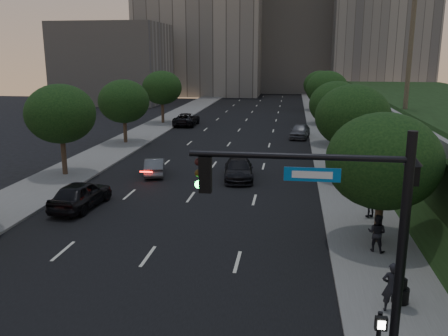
% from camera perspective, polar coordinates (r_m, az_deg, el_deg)
% --- Properties ---
extents(ground, '(160.00, 160.00, 0.00)m').
position_cam_1_polar(ground, '(17.48, -14.18, -16.99)').
color(ground, black).
rests_on(ground, ground).
extents(road_surface, '(16.00, 140.00, 0.02)m').
position_cam_1_polar(road_surface, '(45.10, 0.25, 2.40)').
color(road_surface, black).
rests_on(road_surface, ground).
extents(sidewalk_right, '(4.50, 140.00, 0.15)m').
position_cam_1_polar(sidewalk_right, '(44.86, 13.34, 2.05)').
color(sidewalk_right, slate).
rests_on(sidewalk_right, ground).
extents(sidewalk_left, '(4.50, 140.00, 0.15)m').
position_cam_1_polar(sidewalk_left, '(47.58, -12.08, 2.77)').
color(sidewalk_left, slate).
rests_on(sidewalk_left, ground).
extents(parapet_wall, '(0.35, 90.00, 0.70)m').
position_cam_1_polar(parapet_wall, '(42.69, 18.26, 6.98)').
color(parapet_wall, slate).
rests_on(parapet_wall, embankment).
extents(office_block_left, '(26.00, 20.00, 32.00)m').
position_cam_1_polar(office_block_left, '(107.95, -2.66, 17.43)').
color(office_block_left, gray).
rests_on(office_block_left, ground).
extents(office_block_mid, '(22.00, 18.00, 26.00)m').
position_cam_1_polar(office_block_mid, '(115.89, 8.47, 15.55)').
color(office_block_mid, '#A29D94').
rests_on(office_block_mid, ground).
extents(office_block_right, '(20.00, 22.00, 36.00)m').
position_cam_1_polar(office_block_right, '(111.64, 18.30, 17.69)').
color(office_block_right, gray).
rests_on(office_block_right, ground).
extents(office_block_filler, '(18.00, 16.00, 14.00)m').
position_cam_1_polar(office_block_filler, '(89.78, -13.04, 12.13)').
color(office_block_filler, '#A29D94').
rests_on(office_block_filler, ground).
extents(tree_right_a, '(5.20, 5.20, 6.24)m').
position_cam_1_polar(tree_right_a, '(22.71, 18.61, 0.80)').
color(tree_right_a, '#38281C').
rests_on(tree_right_a, ground).
extents(tree_right_b, '(5.20, 5.20, 6.74)m').
position_cam_1_polar(tree_right_b, '(34.33, 15.22, 6.00)').
color(tree_right_b, '#38281C').
rests_on(tree_right_b, ground).
extents(tree_right_c, '(5.20, 5.20, 6.24)m').
position_cam_1_polar(tree_right_c, '(47.24, 13.36, 7.47)').
color(tree_right_c, '#38281C').
rests_on(tree_right_c, ground).
extents(tree_right_d, '(5.20, 5.20, 6.74)m').
position_cam_1_polar(tree_right_d, '(61.10, 12.28, 9.30)').
color(tree_right_d, '#38281C').
rests_on(tree_right_d, ground).
extents(tree_right_e, '(5.20, 5.20, 6.24)m').
position_cam_1_polar(tree_right_e, '(76.08, 11.52, 9.76)').
color(tree_right_e, '#38281C').
rests_on(tree_right_e, ground).
extents(tree_left_b, '(5.00, 5.00, 6.71)m').
position_cam_1_polar(tree_left_b, '(36.05, -19.07, 6.18)').
color(tree_left_b, '#38281C').
rests_on(tree_left_b, ground).
extents(tree_left_c, '(5.00, 5.00, 6.34)m').
position_cam_1_polar(tree_left_c, '(47.95, -11.97, 7.85)').
color(tree_left_c, '#38281C').
rests_on(tree_left_c, ground).
extents(tree_left_d, '(5.00, 5.00, 6.71)m').
position_cam_1_polar(tree_left_d, '(61.21, -7.47, 9.56)').
color(tree_left_d, '#38281C').
rests_on(tree_left_d, ground).
extents(traffic_signal_mast, '(5.68, 0.56, 7.00)m').
position_cam_1_polar(traffic_signal_mast, '(12.79, 15.63, -10.45)').
color(traffic_signal_mast, black).
rests_on(traffic_signal_mast, ground).
extents(street_lamp, '(0.64, 0.64, 5.62)m').
position_cam_1_polar(street_lamp, '(17.62, 21.03, -7.74)').
color(street_lamp, black).
rests_on(street_lamp, ground).
extents(sedan_near_left, '(2.34, 4.97, 1.64)m').
position_cam_1_polar(sedan_near_left, '(28.72, -16.86, -3.08)').
color(sedan_near_left, black).
rests_on(sedan_near_left, ground).
extents(sedan_mid_left, '(2.24, 4.11, 1.28)m').
position_cam_1_polar(sedan_mid_left, '(35.44, -8.34, 0.19)').
color(sedan_mid_left, '#505357').
rests_on(sedan_mid_left, ground).
extents(sedan_far_left, '(2.64, 5.63, 1.56)m').
position_cam_1_polar(sedan_far_left, '(59.67, -4.53, 5.86)').
color(sedan_far_left, black).
rests_on(sedan_far_left, ground).
extents(sedan_near_right, '(2.60, 5.18, 1.44)m').
position_cam_1_polar(sedan_near_right, '(33.90, 1.78, -0.15)').
color(sedan_near_right, black).
rests_on(sedan_near_right, ground).
extents(sedan_far_right, '(2.46, 4.76, 1.55)m').
position_cam_1_polar(sedan_far_right, '(51.14, 9.12, 4.43)').
color(sedan_far_right, '#56575D').
rests_on(sedan_far_right, ground).
extents(pedestrian_a, '(0.68, 0.47, 1.78)m').
position_cam_1_polar(pedestrian_a, '(17.57, 19.50, -13.36)').
color(pedestrian_a, black).
rests_on(pedestrian_a, sidewalk_right).
extents(pedestrian_b, '(1.04, 0.96, 1.72)m').
position_cam_1_polar(pedestrian_b, '(22.33, 17.91, -7.45)').
color(pedestrian_b, black).
rests_on(pedestrian_b, sidewalk_right).
extents(pedestrian_c, '(1.04, 0.75, 1.64)m').
position_cam_1_polar(pedestrian_c, '(26.71, 17.28, -4.03)').
color(pedestrian_c, black).
rests_on(pedestrian_c, sidewalk_right).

